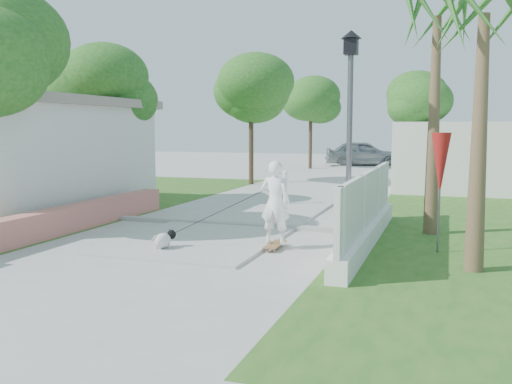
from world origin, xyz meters
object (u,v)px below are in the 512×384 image
at_px(bollard, 285,187).
at_px(skateboarder, 232,210).
at_px(street_lamp, 350,126).
at_px(patio_umbrella, 440,165).
at_px(parked_car, 363,153).
at_px(dog, 164,240).

height_order(bollard, skateboarder, skateboarder).
xyz_separation_m(street_lamp, patio_umbrella, (1.90, -1.00, -0.74)).
relative_size(patio_umbrella, parked_car, 0.49).
xyz_separation_m(street_lamp, bollard, (-2.70, 4.50, -1.84)).
bearing_deg(dog, patio_umbrella, 41.98).
distance_m(skateboarder, dog, 1.43).
xyz_separation_m(patio_umbrella, dog, (-5.05, -1.54, -1.46)).
bearing_deg(bollard, parked_car, 91.11).
distance_m(bollard, patio_umbrella, 7.25).
height_order(bollard, patio_umbrella, patio_umbrella).
bearing_deg(patio_umbrella, dog, -163.00).
distance_m(skateboarder, parked_car, 25.65).
bearing_deg(parked_car, patio_umbrella, 175.81).
relative_size(street_lamp, patio_umbrella, 1.93).
xyz_separation_m(dog, parked_car, (0.07, 26.26, 0.57)).
bearing_deg(street_lamp, skateboarder, -136.15).
height_order(dog, parked_car, parked_car).
distance_m(dog, parked_car, 26.26).
xyz_separation_m(skateboarder, parked_car, (-1.09, 25.62, 0.02)).
height_order(skateboarder, parked_car, skateboarder).
relative_size(skateboarder, parked_car, 0.49).
distance_m(street_lamp, dog, 4.61).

